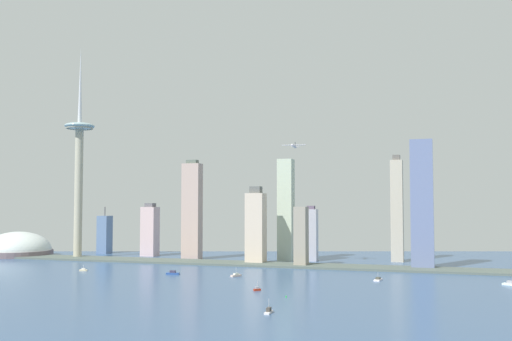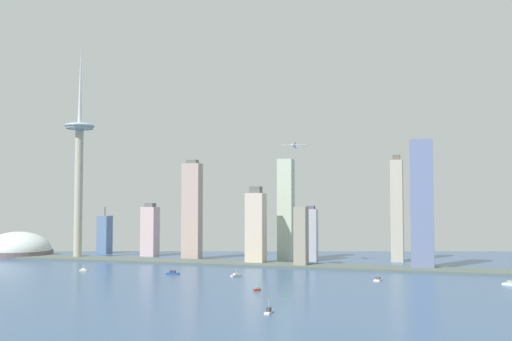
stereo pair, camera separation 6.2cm
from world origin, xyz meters
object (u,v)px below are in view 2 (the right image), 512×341
at_px(boat_3, 173,273).
at_px(boat_6, 378,279).
at_px(skyscraper_7, 105,234).
at_px(skyscraper_2, 150,231).
at_px(skyscraper_1, 256,227).
at_px(skyscraper_3, 301,237).
at_px(airplane, 294,146).
at_px(skyscraper_5, 286,210).
at_px(observation_tower, 79,156).
at_px(stadium_dome, 18,251).
at_px(boat_0, 83,270).
at_px(skyscraper_6, 397,210).
at_px(skyscraper_9, 422,204).
at_px(skyscraper_0, 311,234).
at_px(boat_4, 236,275).
at_px(channel_buoy_2, 286,296).
at_px(boat_2, 269,311).
at_px(boat_5, 511,284).
at_px(boat_1, 257,289).
at_px(skyscraper_11, 192,211).

distance_m(boat_3, boat_6, 231.54).
bearing_deg(skyscraper_7, skyscraper_2, -13.57).
height_order(skyscraper_1, skyscraper_3, skyscraper_1).
relative_size(boat_3, airplane, 0.49).
relative_size(skyscraper_5, airplane, 4.48).
bearing_deg(observation_tower, skyscraper_2, 37.17).
distance_m(stadium_dome, boat_0, 261.68).
height_order(skyscraper_6, skyscraper_9, skyscraper_9).
relative_size(stadium_dome, skyscraper_6, 0.71).
bearing_deg(skyscraper_7, observation_tower, -83.96).
xyz_separation_m(skyscraper_1, skyscraper_2, (-193.07, 62.61, -10.38)).
bearing_deg(boat_0, skyscraper_0, -153.50).
height_order(skyscraper_7, boat_4, skyscraper_7).
xyz_separation_m(boat_4, channel_buoy_2, (90.29, -123.33, -0.35)).
xyz_separation_m(skyscraper_7, boat_2, (405.70, -421.88, -29.14)).
height_order(boat_4, airplane, airplane).
bearing_deg(boat_5, skyscraper_7, -168.17).
bearing_deg(boat_3, skyscraper_9, 20.73).
relative_size(stadium_dome, boat_1, 11.53).
height_order(skyscraper_5, skyscraper_6, skyscraper_6).
height_order(skyscraper_6, boat_6, skyscraper_6).
distance_m(channel_buoy_2, airplane, 296.68).
bearing_deg(stadium_dome, skyscraper_9, 0.21).
bearing_deg(skyscraper_1, skyscraper_3, -12.35).
distance_m(observation_tower, skyscraper_1, 297.29).
bearing_deg(boat_3, skyscraper_3, 38.83).
distance_m(skyscraper_2, boat_2, 506.94).
distance_m(skyscraper_7, boat_0, 258.01).
height_order(skyscraper_3, boat_2, skyscraper_3).
distance_m(observation_tower, skyscraper_9, 501.68).
bearing_deg(boat_5, skyscraper_2, -169.20).
xyz_separation_m(skyscraper_2, boat_1, (268.28, -293.98, -37.64)).
bearing_deg(skyscraper_7, channel_buoy_2, -40.95).
bearing_deg(skyscraper_2, skyscraper_7, 166.43).
relative_size(skyscraper_3, boat_3, 4.89).
relative_size(skyscraper_5, boat_4, 10.31).
xyz_separation_m(skyscraper_1, skyscraper_5, (28.48, 51.98, 22.96)).
bearing_deg(skyscraper_6, skyscraper_1, -153.96).
xyz_separation_m(stadium_dome, channel_buoy_2, (501.42, -263.11, -7.06)).
bearing_deg(boat_4, skyscraper_3, 6.18).
bearing_deg(skyscraper_7, skyscraper_3, -15.76).
bearing_deg(skyscraper_3, stadium_dome, 177.89).
distance_m(skyscraper_5, skyscraper_9, 195.18).
height_order(skyscraper_7, skyscraper_11, skyscraper_11).
distance_m(skyscraper_6, boat_5, 253.96).
xyz_separation_m(skyscraper_3, boat_4, (-45.70, -122.98, -37.21)).
bearing_deg(boat_1, skyscraper_6, -152.51).
height_order(skyscraper_0, boat_4, skyscraper_0).
height_order(skyscraper_3, airplane, airplane).
bearing_deg(boat_2, skyscraper_7, -137.75).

